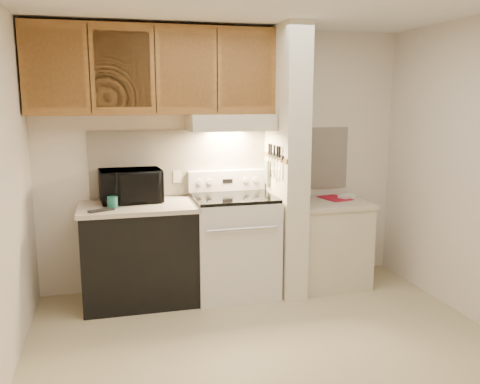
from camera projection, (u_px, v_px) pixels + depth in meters
name	position (u px, v px, depth m)	size (l,w,h in m)	color
floor	(271.00, 348.00, 3.80)	(3.60, 3.60, 0.00)	#C5B68B
wall_back	(225.00, 159.00, 5.00)	(3.60, 0.02, 2.50)	silver
backsplash	(226.00, 161.00, 4.99)	(2.60, 0.02, 0.63)	white
range_body	(234.00, 246.00, 4.82)	(0.76, 0.65, 0.92)	silver
oven_window	(242.00, 252.00, 4.51)	(0.50, 0.01, 0.30)	black
oven_handle	(243.00, 229.00, 4.43)	(0.02, 0.02, 0.65)	silver
cooktop	(234.00, 197.00, 4.73)	(0.74, 0.64, 0.03)	black
range_backguard	(227.00, 180.00, 4.98)	(0.76, 0.08, 0.20)	silver
range_display	(228.00, 181.00, 4.94)	(0.10, 0.01, 0.04)	black
range_knob_left_outer	(199.00, 182.00, 4.87)	(0.05, 0.05, 0.02)	silver
range_knob_left_inner	(210.00, 182.00, 4.90)	(0.05, 0.05, 0.02)	silver
range_knob_right_inner	(246.00, 180.00, 4.98)	(0.05, 0.05, 0.02)	silver
range_knob_right_outer	(255.00, 180.00, 5.01)	(0.05, 0.05, 0.02)	silver
dishwasher_front	(140.00, 256.00, 4.62)	(1.00, 0.63, 0.87)	black
left_countertop	(138.00, 207.00, 4.53)	(1.04, 0.67, 0.04)	beige
spoon_rest	(101.00, 210.00, 4.26)	(0.21, 0.07, 0.01)	black
teal_jar	(113.00, 202.00, 4.37)	(0.09, 0.09, 0.10)	#1D6658
outlet	(177.00, 177.00, 4.89)	(0.08, 0.01, 0.12)	beige
microwave	(131.00, 186.00, 4.62)	(0.54, 0.37, 0.30)	black
partition_pillar	(286.00, 162.00, 4.80)	(0.22, 0.70, 2.50)	beige
pillar_trim	(274.00, 157.00, 4.76)	(0.01, 0.70, 0.04)	brown
knife_strip	(276.00, 156.00, 4.70)	(0.02, 0.42, 0.04)	black
knife_blade_a	(280.00, 169.00, 4.57)	(0.01, 0.04, 0.16)	silver
knife_handle_a	(279.00, 152.00, 4.55)	(0.02, 0.02, 0.10)	black
knife_blade_b	(277.00, 168.00, 4.66)	(0.01, 0.04, 0.18)	silver
knife_handle_b	(277.00, 151.00, 4.61)	(0.02, 0.02, 0.10)	black
knife_blade_c	(274.00, 168.00, 4.73)	(0.01, 0.04, 0.20)	silver
knife_handle_c	(274.00, 150.00, 4.69)	(0.02, 0.02, 0.10)	black
knife_blade_d	(272.00, 165.00, 4.79)	(0.01, 0.04, 0.16)	silver
knife_handle_d	(271.00, 149.00, 4.78)	(0.02, 0.02, 0.10)	black
knife_blade_e	(269.00, 165.00, 4.87)	(0.01, 0.04, 0.18)	silver
knife_handle_e	(269.00, 149.00, 4.84)	(0.02, 0.02, 0.10)	black
oven_mitt	(267.00, 172.00, 4.95)	(0.03, 0.09, 0.23)	slate
right_cab_base	(328.00, 245.00, 5.06)	(0.70, 0.60, 0.81)	beige
right_countertop	(330.00, 203.00, 4.99)	(0.74, 0.64, 0.04)	beige
red_folder	(335.00, 198.00, 5.10)	(0.23, 0.31, 0.01)	#A71328
white_box	(347.00, 197.00, 5.10)	(0.16, 0.10, 0.04)	white
range_hood	(230.00, 122.00, 4.72)	(0.78, 0.44, 0.15)	beige
hood_lip	(236.00, 128.00, 4.53)	(0.78, 0.04, 0.06)	beige
upper_cabinets	(154.00, 71.00, 4.51)	(2.18, 0.33, 0.77)	brown
cab_door_a	(55.00, 68.00, 4.16)	(0.46, 0.01, 0.63)	brown
cab_gap_a	(89.00, 69.00, 4.23)	(0.01, 0.01, 0.73)	black
cab_door_b	(123.00, 69.00, 4.29)	(0.46, 0.01, 0.63)	brown
cab_gap_b	(155.00, 70.00, 4.36)	(0.01, 0.01, 0.73)	black
cab_door_c	(187.00, 70.00, 4.43)	(0.46, 0.01, 0.63)	brown
cab_gap_c	(217.00, 71.00, 4.49)	(0.01, 0.01, 0.73)	black
cab_door_d	(247.00, 71.00, 4.56)	(0.46, 0.01, 0.63)	brown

